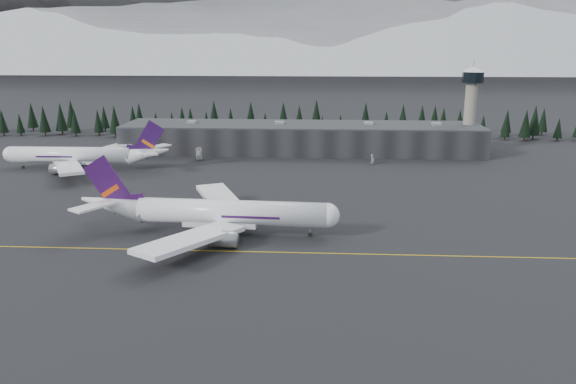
# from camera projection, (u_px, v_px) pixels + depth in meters

# --- Properties ---
(ground) EXTENTS (1400.00, 1400.00, 0.00)m
(ground) POSITION_uv_depth(u_px,v_px,m) (283.00, 249.00, 135.38)
(ground) COLOR black
(ground) RESTS_ON ground
(taxiline) EXTENTS (400.00, 0.40, 0.02)m
(taxiline) POSITION_uv_depth(u_px,v_px,m) (283.00, 252.00, 133.44)
(taxiline) COLOR gold
(taxiline) RESTS_ON ground
(terminal) EXTENTS (160.00, 30.00, 12.60)m
(terminal) POSITION_uv_depth(u_px,v_px,m) (301.00, 138.00, 254.25)
(terminal) COLOR black
(terminal) RESTS_ON ground
(control_tower) EXTENTS (10.00, 10.00, 37.70)m
(control_tower) POSITION_uv_depth(u_px,v_px,m) (471.00, 100.00, 248.49)
(control_tower) COLOR gray
(control_tower) RESTS_ON ground
(treeline) EXTENTS (360.00, 20.00, 15.00)m
(treeline) POSITION_uv_depth(u_px,v_px,m) (304.00, 124.00, 289.61)
(treeline) COLOR black
(treeline) RESTS_ON ground
(mountain_ridge) EXTENTS (4400.00, 900.00, 420.00)m
(mountain_ridge) POSITION_uv_depth(u_px,v_px,m) (317.00, 67.00, 1099.46)
(mountain_ridge) COLOR white
(mountain_ridge) RESTS_ON ground
(jet_main) EXTENTS (68.80, 63.40, 20.22)m
(jet_main) POSITION_uv_depth(u_px,v_px,m) (209.00, 212.00, 145.58)
(jet_main) COLOR white
(jet_main) RESTS_ON ground
(jet_parked) EXTENTS (66.36, 61.27, 19.51)m
(jet_parked) POSITION_uv_depth(u_px,v_px,m) (85.00, 155.00, 219.22)
(jet_parked) COLOR white
(jet_parked) RESTS_ON ground
(gse_vehicle_a) EXTENTS (2.69, 5.64, 1.55)m
(gse_vehicle_a) POSITION_uv_depth(u_px,v_px,m) (199.00, 158.00, 236.89)
(gse_vehicle_a) COLOR silver
(gse_vehicle_a) RESTS_ON ground
(gse_vehicle_b) EXTENTS (4.27, 1.83, 1.44)m
(gse_vehicle_b) POSITION_uv_depth(u_px,v_px,m) (372.00, 163.00, 229.11)
(gse_vehicle_b) COLOR silver
(gse_vehicle_b) RESTS_ON ground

